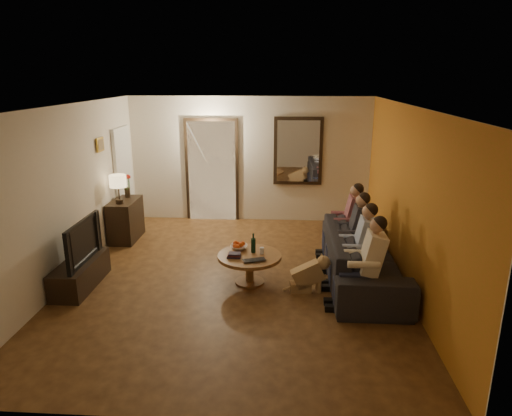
# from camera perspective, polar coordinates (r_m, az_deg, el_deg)

# --- Properties ---
(floor) EXTENTS (5.00, 6.00, 0.01)m
(floor) POSITION_cam_1_polar(r_m,az_deg,el_deg) (7.10, -2.60, -8.80)
(floor) COLOR #422711
(floor) RESTS_ON ground
(ceiling) EXTENTS (5.00, 6.00, 0.01)m
(ceiling) POSITION_cam_1_polar(r_m,az_deg,el_deg) (6.44, -2.90, 12.62)
(ceiling) COLOR white
(ceiling) RESTS_ON back_wall
(back_wall) EXTENTS (5.00, 0.02, 2.60)m
(back_wall) POSITION_cam_1_polar(r_m,az_deg,el_deg) (9.57, -0.78, 6.03)
(back_wall) COLOR beige
(back_wall) RESTS_ON floor
(front_wall) EXTENTS (5.00, 0.02, 2.60)m
(front_wall) POSITION_cam_1_polar(r_m,az_deg,el_deg) (3.87, -7.65, -10.20)
(front_wall) COLOR beige
(front_wall) RESTS_ON floor
(left_wall) EXTENTS (0.02, 6.00, 2.60)m
(left_wall) POSITION_cam_1_polar(r_m,az_deg,el_deg) (7.36, -22.49, 1.60)
(left_wall) COLOR beige
(left_wall) RESTS_ON floor
(right_wall) EXTENTS (0.02, 6.00, 2.60)m
(right_wall) POSITION_cam_1_polar(r_m,az_deg,el_deg) (6.85, 18.53, 0.97)
(right_wall) COLOR beige
(right_wall) RESTS_ON floor
(orange_accent) EXTENTS (0.01, 6.00, 2.60)m
(orange_accent) POSITION_cam_1_polar(r_m,az_deg,el_deg) (6.85, 18.45, 0.97)
(orange_accent) COLOR #BB7F1F
(orange_accent) RESTS_ON right_wall
(kitchen_doorway) EXTENTS (1.00, 0.06, 2.10)m
(kitchen_doorway) POSITION_cam_1_polar(r_m,az_deg,el_deg) (9.69, -5.52, 4.59)
(kitchen_doorway) COLOR #FFE0A5
(kitchen_doorway) RESTS_ON floor
(door_trim) EXTENTS (1.12, 0.04, 2.22)m
(door_trim) POSITION_cam_1_polar(r_m,az_deg,el_deg) (9.68, -5.53, 4.57)
(door_trim) COLOR black
(door_trim) RESTS_ON floor
(fridge_glimpse) EXTENTS (0.45, 0.03, 1.70)m
(fridge_glimpse) POSITION_cam_1_polar(r_m,az_deg,el_deg) (9.69, -4.03, 3.71)
(fridge_glimpse) COLOR silver
(fridge_glimpse) RESTS_ON floor
(mirror_frame) EXTENTS (1.00, 0.05, 1.40)m
(mirror_frame) POSITION_cam_1_polar(r_m,az_deg,el_deg) (9.47, 5.28, 7.09)
(mirror_frame) COLOR black
(mirror_frame) RESTS_ON back_wall
(mirror_glass) EXTENTS (0.86, 0.02, 1.26)m
(mirror_glass) POSITION_cam_1_polar(r_m,az_deg,el_deg) (9.44, 5.29, 7.06)
(mirror_glass) COLOR white
(mirror_glass) RESTS_ON back_wall
(white_door) EXTENTS (0.06, 0.85, 2.04)m
(white_door) POSITION_cam_1_polar(r_m,az_deg,el_deg) (9.46, -16.16, 3.54)
(white_door) COLOR white
(white_door) RESTS_ON floor
(framed_art) EXTENTS (0.03, 0.28, 0.24)m
(framed_art) POSITION_cam_1_polar(r_m,az_deg,el_deg) (8.40, -18.92, 7.51)
(framed_art) COLOR #B28C33
(framed_art) RESTS_ON left_wall
(art_canvas) EXTENTS (0.01, 0.22, 0.18)m
(art_canvas) POSITION_cam_1_polar(r_m,az_deg,el_deg) (8.40, -18.83, 7.51)
(art_canvas) COLOR brown
(art_canvas) RESTS_ON left_wall
(dresser) EXTENTS (0.45, 0.86, 0.76)m
(dresser) POSITION_cam_1_polar(r_m,az_deg,el_deg) (8.94, -15.99, -1.43)
(dresser) COLOR black
(dresser) RESTS_ON floor
(table_lamp) EXTENTS (0.30, 0.30, 0.54)m
(table_lamp) POSITION_cam_1_polar(r_m,az_deg,el_deg) (8.57, -16.81, 2.27)
(table_lamp) COLOR beige
(table_lamp) RESTS_ON dresser
(flower_vase) EXTENTS (0.14, 0.14, 0.44)m
(flower_vase) POSITION_cam_1_polar(r_m,az_deg,el_deg) (8.98, -15.83, 2.65)
(flower_vase) COLOR red
(flower_vase) RESTS_ON dresser
(tv_stand) EXTENTS (0.45, 1.19, 0.40)m
(tv_stand) POSITION_cam_1_polar(r_m,az_deg,el_deg) (7.25, -21.11, -7.68)
(tv_stand) COLOR black
(tv_stand) RESTS_ON floor
(tv) EXTENTS (1.08, 0.14, 0.62)m
(tv) POSITION_cam_1_polar(r_m,az_deg,el_deg) (7.07, -21.53, -3.88)
(tv) COLOR black
(tv) RESTS_ON tv_stand
(sofa) EXTENTS (2.61, 1.03, 0.76)m
(sofa) POSITION_cam_1_polar(r_m,az_deg,el_deg) (7.08, 13.16, -5.95)
(sofa) COLOR black
(sofa) RESTS_ON floor
(person_a) EXTENTS (0.60, 0.40, 1.20)m
(person_a) POSITION_cam_1_polar(r_m,az_deg,el_deg) (6.17, 13.69, -7.22)
(person_a) COLOR tan
(person_a) RESTS_ON sofa
(person_b) EXTENTS (0.60, 0.40, 1.20)m
(person_b) POSITION_cam_1_polar(r_m,az_deg,el_deg) (6.71, 12.84, -5.18)
(person_b) COLOR tan
(person_b) RESTS_ON sofa
(person_c) EXTENTS (0.60, 0.40, 1.20)m
(person_c) POSITION_cam_1_polar(r_m,az_deg,el_deg) (7.27, 12.12, -3.45)
(person_c) COLOR tan
(person_c) RESTS_ON sofa
(person_d) EXTENTS (0.60, 0.40, 1.20)m
(person_d) POSITION_cam_1_polar(r_m,az_deg,el_deg) (7.83, 11.51, -1.96)
(person_d) COLOR tan
(person_d) RESTS_ON sofa
(dog) EXTENTS (0.59, 0.31, 0.56)m
(dog) POSITION_cam_1_polar(r_m,az_deg,el_deg) (6.64, 6.49, -8.11)
(dog) COLOR #9B7547
(dog) RESTS_ON floor
(coffee_table) EXTENTS (1.05, 1.05, 0.45)m
(coffee_table) POSITION_cam_1_polar(r_m,az_deg,el_deg) (6.88, -0.81, -7.60)
(coffee_table) COLOR brown
(coffee_table) RESTS_ON floor
(bowl) EXTENTS (0.26, 0.26, 0.06)m
(bowl) POSITION_cam_1_polar(r_m,az_deg,el_deg) (6.99, -2.15, -4.91)
(bowl) COLOR white
(bowl) RESTS_ON coffee_table
(oranges) EXTENTS (0.20, 0.20, 0.08)m
(oranges) POSITION_cam_1_polar(r_m,az_deg,el_deg) (6.97, -2.16, -4.38)
(oranges) COLOR #DD4912
(oranges) RESTS_ON bowl
(wine_bottle) EXTENTS (0.07, 0.07, 0.31)m
(wine_bottle) POSITION_cam_1_polar(r_m,az_deg,el_deg) (6.82, -0.34, -4.36)
(wine_bottle) COLOR black
(wine_bottle) RESTS_ON coffee_table
(wine_glass) EXTENTS (0.06, 0.06, 0.10)m
(wine_glass) POSITION_cam_1_polar(r_m,az_deg,el_deg) (6.80, 0.73, -5.36)
(wine_glass) COLOR silver
(wine_glass) RESTS_ON coffee_table
(book_stack) EXTENTS (0.20, 0.15, 0.07)m
(book_stack) POSITION_cam_1_polar(r_m,az_deg,el_deg) (6.70, -2.77, -5.86)
(book_stack) COLOR black
(book_stack) RESTS_ON coffee_table
(laptop) EXTENTS (0.38, 0.30, 0.03)m
(laptop) POSITION_cam_1_polar(r_m,az_deg,el_deg) (6.52, -0.12, -6.71)
(laptop) COLOR black
(laptop) RESTS_ON coffee_table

